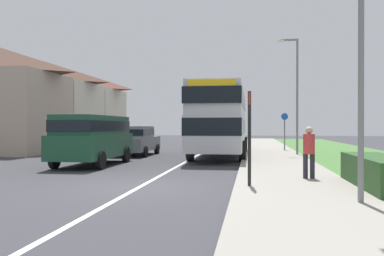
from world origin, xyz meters
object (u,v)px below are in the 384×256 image
(cycle_route_sign, at_px, (285,130))
(double_decker_bus, at_px, (221,118))
(parked_van_dark_green, at_px, (93,136))
(bus_stop_sign, at_px, (249,132))
(pedestrian_at_stop, at_px, (309,150))
(street_lamp_mid, at_px, (295,88))
(parked_car_grey, at_px, (136,139))

(cycle_route_sign, bearing_deg, double_decker_bus, -128.75)
(parked_van_dark_green, height_order, bus_stop_sign, bus_stop_sign)
(pedestrian_at_stop, xyz_separation_m, bus_stop_sign, (-1.75, -1.70, 0.56))
(double_decker_bus, distance_m, parked_van_dark_green, 7.51)
(bus_stop_sign, distance_m, street_lamp_mid, 12.53)
(cycle_route_sign, bearing_deg, parked_van_dark_green, -130.92)
(cycle_route_sign, bearing_deg, street_lamp_mid, -86.09)
(parked_van_dark_green, height_order, street_lamp_mid, street_lamp_mid)
(parked_car_grey, bearing_deg, bus_stop_sign, -60.59)
(parked_van_dark_green, xyz_separation_m, bus_stop_sign, (6.66, -5.69, 0.27))
(parked_van_dark_green, relative_size, street_lamp_mid, 0.78)
(parked_car_grey, bearing_deg, cycle_route_sign, 27.07)
(parked_car_grey, relative_size, pedestrian_at_stop, 2.64)
(pedestrian_at_stop, bearing_deg, parked_car_grey, 130.08)
(parked_van_dark_green, bearing_deg, double_decker_bus, 47.31)
(cycle_route_sign, bearing_deg, pedestrian_at_stop, -91.76)
(pedestrian_at_stop, bearing_deg, cycle_route_sign, 88.24)
(parked_van_dark_green, distance_m, street_lamp_mid, 11.41)
(parked_car_grey, bearing_deg, street_lamp_mid, 3.94)
(double_decker_bus, bearing_deg, bus_stop_sign, -81.83)
(street_lamp_mid, bearing_deg, double_decker_bus, -167.27)
(double_decker_bus, relative_size, street_lamp_mid, 1.59)
(double_decker_bus, relative_size, bus_stop_sign, 3.99)
(pedestrian_at_stop, height_order, street_lamp_mid, street_lamp_mid)
(double_decker_bus, height_order, street_lamp_mid, street_lamp_mid)
(parked_van_dark_green, height_order, parked_car_grey, parked_van_dark_green)
(street_lamp_mid, bearing_deg, cycle_route_sign, 93.91)
(parked_van_dark_green, distance_m, bus_stop_sign, 8.76)
(pedestrian_at_stop, distance_m, bus_stop_sign, 2.51)
(bus_stop_sign, bearing_deg, street_lamp_mid, 78.54)
(double_decker_bus, distance_m, parked_car_grey, 5.02)
(double_decker_bus, bearing_deg, parked_car_grey, 176.46)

